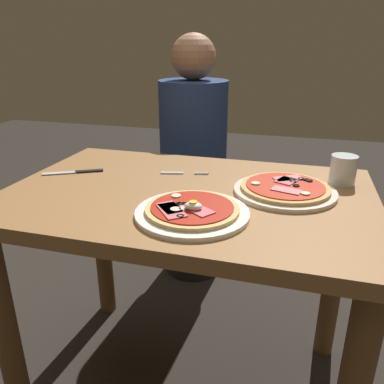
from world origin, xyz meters
name	(u,v)px	position (x,y,z in m)	size (l,w,h in m)	color
ground_plane	(189,381)	(0.00, 0.00, 0.00)	(8.00, 8.00, 0.00)	#28231E
dining_table	(188,232)	(0.00, 0.00, 0.60)	(1.06, 0.70, 0.74)	olive
pizza_foreground	(192,211)	(0.06, -0.16, 0.75)	(0.29, 0.29, 0.05)	white
pizza_across_left	(285,189)	(0.27, 0.06, 0.75)	(0.29, 0.29, 0.03)	silver
water_glass_near	(343,172)	(0.43, 0.19, 0.78)	(0.08, 0.08, 0.09)	silver
fork	(181,173)	(-0.07, 0.14, 0.74)	(0.16, 0.05, 0.00)	silver
knife	(77,172)	(-0.40, 0.06, 0.74)	(0.18, 0.11, 0.01)	silver
diner_person	(193,169)	(-0.19, 0.73, 0.56)	(0.32, 0.32, 1.18)	black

